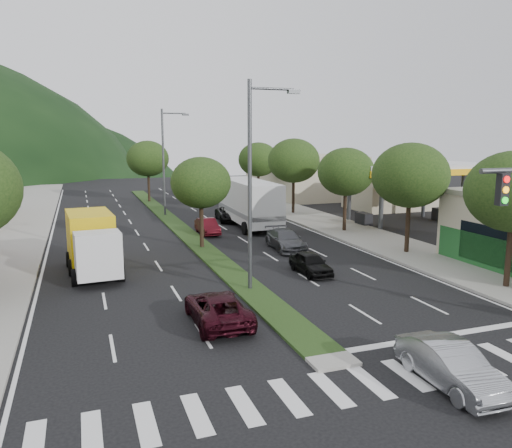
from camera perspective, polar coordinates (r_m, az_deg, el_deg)
name	(u,v)px	position (r m, az deg, el deg)	size (l,w,h in m)	color
ground	(326,357)	(17.71, 8.03, -14.84)	(160.00, 160.00, 0.00)	black
sidewalk_right	(321,221)	(44.65, 7.43, 0.35)	(5.00, 90.00, 0.15)	gray
sidewalk_left	(3,240)	(40.23, -26.98, -1.69)	(6.00, 90.00, 0.15)	gray
median	(175,224)	(43.49, -9.27, 0.04)	(1.60, 56.00, 0.12)	#1E3412
crosswalk	(357,384)	(16.14, 11.48, -17.49)	(19.00, 2.20, 0.01)	silver
gas_canopy	(406,170)	(45.00, 16.76, 5.96)	(12.20, 8.20, 5.25)	silver
bldg_right_far	(303,175)	(64.37, 5.37, 5.54)	(10.00, 16.00, 5.20)	beige
tree_r_b	(410,175)	(32.80, 17.22, 5.33)	(4.80, 4.80, 6.94)	black
tree_r_c	(346,172)	(39.50, 10.24, 5.88)	(4.40, 4.40, 6.48)	black
tree_r_d	(294,161)	(48.40, 4.33, 7.22)	(5.00, 5.00, 7.17)	black
tree_r_e	(258,160)	(57.69, 0.27, 7.37)	(4.60, 4.60, 6.71)	black
tree_med_near	(201,183)	(33.21, -6.33, 4.70)	(4.00, 4.00, 6.02)	black
tree_med_far	(148,159)	(58.74, -12.26, 7.31)	(4.80, 4.80, 6.94)	black
streetlight_near	(254,176)	(23.60, -0.24, 5.51)	(2.60, 0.25, 10.00)	#47494C
streetlight_mid	(165,157)	(47.87, -10.30, 7.54)	(2.60, 0.25, 10.00)	#47494C
sedan_silver	(451,365)	(16.55, 21.37, -14.78)	(1.39, 3.98, 1.31)	#939599
suv_maroon	(218,308)	(20.32, -4.41, -9.55)	(2.08, 4.51, 1.25)	black
car_queue_a	(311,263)	(27.50, 6.26, -4.47)	(1.40, 3.49, 1.19)	black
car_queue_b	(286,240)	(33.32, 3.39, -1.81)	(1.82, 4.49, 1.30)	#4D4D52
car_queue_c	(207,226)	(38.73, -5.57, -0.27)	(1.27, 3.63, 1.20)	#460B13
car_queue_d	(230,214)	(44.65, -3.00, 1.17)	(2.15, 4.67, 1.30)	black
box_truck	(92,245)	(28.92, -18.23, -2.29)	(2.97, 6.76, 3.25)	silver
motorhome	(249,202)	(41.98, -0.82, 2.54)	(3.42, 10.06, 3.83)	silver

